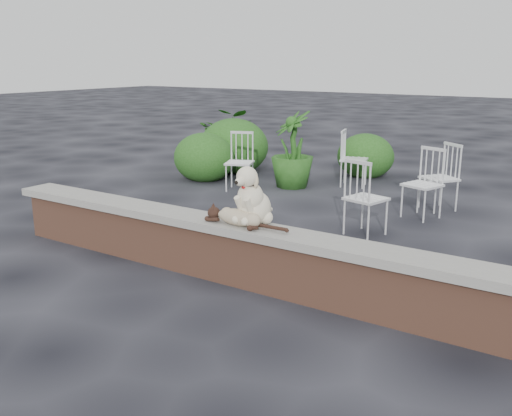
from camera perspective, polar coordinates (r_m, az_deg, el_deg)
The scene contains 13 objects.
ground at distance 5.54m, azimuth -1.16°, elevation -7.46°, with size 60.00×60.00×0.00m, color black.
brick_wall at distance 5.45m, azimuth -1.18°, elevation -5.03°, with size 6.00×0.30×0.50m, color brown.
capstone at distance 5.36m, azimuth -1.19°, elevation -2.10°, with size 6.20×0.40×0.08m, color slate.
dog at distance 5.33m, azimuth -0.10°, elevation 1.44°, with size 0.37×0.49×0.57m, color beige, non-canonical shape.
cat at distance 5.30m, azimuth -1.72°, elevation -0.84°, with size 1.05×0.25×0.18m, color tan, non-canonical shape.
chair_c at distance 7.01m, azimuth 10.94°, elevation 1.07°, with size 0.56×0.56×0.94m, color white, non-canonical shape.
chair_d at distance 8.46m, azimuth 17.82°, elevation 2.95°, with size 0.56×0.56×0.94m, color white, non-canonical shape.
chair_a at distance 9.29m, azimuth -1.66°, elevation 4.65°, with size 0.56×0.56×0.94m, color white, non-canonical shape.
chair_e at distance 9.72m, azimuth 9.76°, elevation 4.89°, with size 0.56×0.56×0.94m, color white, non-canonical shape.
chair_b at distance 7.95m, azimuth 16.27°, elevation 2.35°, with size 0.56×0.56×0.94m, color white, non-canonical shape.
potted_plant_a at distance 11.47m, azimuth -2.86°, elevation 7.09°, with size 1.04×0.90×1.15m, color #1F4B15.
potted_plant_b at distance 9.51m, azimuth 3.67°, elevation 5.87°, with size 0.71×0.71×1.27m, color #1F4B15.
shrubbery at distance 10.57m, azimuth -0.02°, elevation 5.64°, with size 3.48×2.83×1.06m.
Camera 1 is at (2.92, -4.22, 2.09)m, focal length 40.09 mm.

